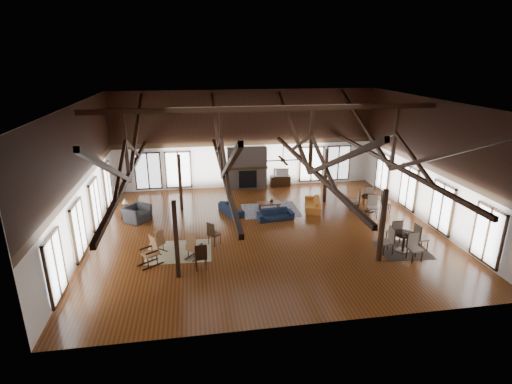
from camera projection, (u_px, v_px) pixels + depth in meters
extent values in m
plane|color=brown|center=(266.00, 231.00, 18.91)|extent=(16.00, 16.00, 0.00)
cube|color=black|center=(267.00, 103.00, 16.96)|extent=(16.00, 14.00, 0.02)
cube|color=silver|center=(246.00, 140.00, 24.47)|extent=(16.00, 0.02, 6.00)
cube|color=silver|center=(311.00, 236.00, 11.40)|extent=(16.00, 0.02, 6.00)
cube|color=silver|center=(80.00, 179.00, 16.75)|extent=(0.02, 14.00, 6.00)
cube|color=silver|center=(431.00, 163.00, 19.12)|extent=(0.02, 14.00, 6.00)
cube|color=black|center=(267.00, 109.00, 17.04)|extent=(15.60, 0.18, 0.22)
cube|color=black|center=(129.00, 175.00, 17.03)|extent=(0.16, 13.70, 0.18)
cube|color=black|center=(126.00, 144.00, 16.59)|extent=(0.14, 0.14, 2.70)
cube|color=black|center=(136.00, 132.00, 19.90)|extent=(0.15, 7.07, 3.12)
cube|color=black|center=(110.00, 170.00, 13.36)|extent=(0.15, 7.07, 3.12)
cube|color=black|center=(222.00, 171.00, 17.62)|extent=(0.16, 13.70, 0.18)
cube|color=black|center=(222.00, 141.00, 17.18)|extent=(0.14, 0.14, 2.70)
cube|color=black|center=(216.00, 130.00, 20.49)|extent=(0.15, 7.07, 3.12)
cube|color=black|center=(229.00, 165.00, 13.96)|extent=(0.15, 7.07, 3.12)
cube|color=black|center=(310.00, 167.00, 18.22)|extent=(0.16, 13.70, 0.18)
cube|color=black|center=(311.00, 138.00, 17.78)|extent=(0.14, 0.14, 2.70)
cube|color=black|center=(292.00, 128.00, 21.09)|extent=(0.15, 7.07, 3.12)
cube|color=black|center=(338.00, 160.00, 14.55)|extent=(0.15, 7.07, 3.12)
cube|color=black|center=(392.00, 164.00, 18.81)|extent=(0.16, 13.70, 0.18)
cube|color=black|center=(395.00, 136.00, 18.37)|extent=(0.14, 0.14, 2.70)
cube|color=black|center=(364.00, 126.00, 21.68)|extent=(0.15, 7.07, 3.12)
cube|color=black|center=(439.00, 156.00, 15.14)|extent=(0.15, 7.07, 3.12)
cube|color=black|center=(176.00, 240.00, 14.55)|extent=(0.16, 0.16, 3.05)
cube|color=black|center=(382.00, 226.00, 15.74)|extent=(0.16, 0.16, 3.05)
cube|color=black|center=(180.00, 183.00, 21.09)|extent=(0.16, 0.16, 3.05)
cube|color=black|center=(326.00, 176.00, 22.28)|extent=(0.16, 0.16, 3.05)
cube|color=#715F56|center=(247.00, 168.00, 24.73)|extent=(2.40, 0.62, 2.60)
cube|color=black|center=(248.00, 179.00, 24.64)|extent=(1.10, 0.06, 1.10)
cube|color=black|center=(248.00, 168.00, 24.45)|extent=(2.50, 0.20, 0.12)
cylinder|color=black|center=(283.00, 152.00, 16.73)|extent=(0.04, 0.04, 0.70)
cylinder|color=black|center=(283.00, 160.00, 16.85)|extent=(0.20, 0.20, 0.10)
cube|color=black|center=(293.00, 160.00, 16.91)|extent=(0.70, 0.12, 0.02)
cube|color=black|center=(281.00, 158.00, 17.27)|extent=(0.12, 0.70, 0.02)
cube|color=black|center=(272.00, 161.00, 16.78)|extent=(0.70, 0.12, 0.02)
cube|color=black|center=(285.00, 163.00, 16.43)|extent=(0.12, 0.70, 0.02)
imported|color=#121C31|center=(275.00, 214.00, 20.21)|extent=(1.88, 0.88, 0.53)
imported|color=#131F35|center=(231.00, 209.00, 20.99)|extent=(1.92, 1.27, 0.52)
imported|color=#BD6D24|center=(313.00, 204.00, 21.60)|extent=(2.12, 1.24, 0.58)
cube|color=brown|center=(269.00, 203.00, 21.31)|extent=(1.19, 0.60, 0.06)
cube|color=brown|center=(260.00, 209.00, 21.13)|extent=(0.06, 0.06, 0.40)
cube|color=brown|center=(259.00, 206.00, 21.49)|extent=(0.06, 0.06, 0.40)
cube|color=brown|center=(279.00, 208.00, 21.27)|extent=(0.06, 0.06, 0.40)
cube|color=brown|center=(277.00, 205.00, 21.64)|extent=(0.06, 0.06, 0.40)
imported|color=#B2B2B2|center=(272.00, 200.00, 21.33)|extent=(0.20, 0.20, 0.21)
imported|color=#2B2C2E|center=(137.00, 213.00, 20.01)|extent=(1.55, 1.58, 0.78)
cube|color=black|center=(126.00, 213.00, 20.31)|extent=(0.42, 0.42, 0.56)
cylinder|color=black|center=(125.00, 205.00, 20.17)|extent=(0.08, 0.08, 0.34)
cone|color=beige|center=(125.00, 201.00, 20.09)|extent=(0.30, 0.30, 0.24)
cube|color=#935F37|center=(157.00, 244.00, 16.84)|extent=(0.59, 0.59, 0.04)
cube|color=#935F37|center=(160.00, 238.00, 16.65)|extent=(0.40, 0.43, 0.62)
cube|color=black|center=(155.00, 253.00, 16.81)|extent=(0.61, 0.53, 0.04)
cube|color=black|center=(161.00, 249.00, 17.10)|extent=(0.61, 0.53, 0.04)
cube|color=#935F37|center=(194.00, 248.00, 16.36)|extent=(0.64, 0.63, 0.05)
cube|color=#935F37|center=(191.00, 243.00, 16.08)|extent=(0.47, 0.42, 0.67)
cube|color=black|center=(191.00, 256.00, 16.57)|extent=(0.53, 0.68, 0.05)
cube|color=black|center=(199.00, 258.00, 16.39)|extent=(0.53, 0.68, 0.05)
cube|color=#935F37|center=(149.00, 254.00, 15.75)|extent=(0.71, 0.71, 0.05)
cube|color=#935F37|center=(154.00, 244.00, 15.78)|extent=(0.45, 0.55, 0.76)
cube|color=black|center=(153.00, 266.00, 15.73)|extent=(0.81, 0.55, 0.05)
cube|color=black|center=(148.00, 262.00, 16.04)|extent=(0.81, 0.55, 0.05)
cube|color=black|center=(214.00, 234.00, 17.47)|extent=(0.63, 0.63, 0.05)
cube|color=black|center=(211.00, 230.00, 17.23)|extent=(0.33, 0.37, 0.59)
cylinder|color=black|center=(214.00, 239.00, 17.55)|extent=(0.04, 0.04, 0.48)
cube|color=black|center=(201.00, 257.00, 15.47)|extent=(0.51, 0.51, 0.06)
cube|color=black|center=(201.00, 252.00, 15.18)|extent=(0.47, 0.09, 0.61)
cylinder|color=black|center=(201.00, 263.00, 15.55)|extent=(0.04, 0.04, 0.50)
cylinder|color=black|center=(405.00, 234.00, 16.75)|extent=(0.93, 0.93, 0.04)
cylinder|color=black|center=(404.00, 242.00, 16.88)|extent=(0.10, 0.10, 0.77)
cylinder|color=black|center=(403.00, 251.00, 17.00)|extent=(0.56, 0.56, 0.04)
cylinder|color=black|center=(371.00, 197.00, 21.16)|extent=(0.94, 0.94, 0.04)
cylinder|color=black|center=(370.00, 204.00, 21.29)|extent=(0.10, 0.10, 0.78)
cylinder|color=black|center=(369.00, 210.00, 21.41)|extent=(0.56, 0.56, 0.04)
imported|color=#B2B2B2|center=(407.00, 233.00, 16.65)|extent=(0.13, 0.13, 0.09)
imported|color=#B2B2B2|center=(370.00, 195.00, 21.20)|extent=(0.14, 0.14, 0.10)
cube|color=black|center=(280.00, 181.00, 25.43)|extent=(1.26, 0.47, 0.63)
imported|color=#B2B2B2|center=(281.00, 172.00, 25.24)|extent=(0.95, 0.25, 0.54)
cube|color=tan|center=(179.00, 251.00, 16.97)|extent=(2.77, 2.21, 0.01)
cube|color=#161A40|center=(270.00, 210.00, 21.49)|extent=(2.98, 2.24, 0.01)
cube|color=black|center=(403.00, 250.00, 17.10)|extent=(2.20, 2.03, 0.01)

